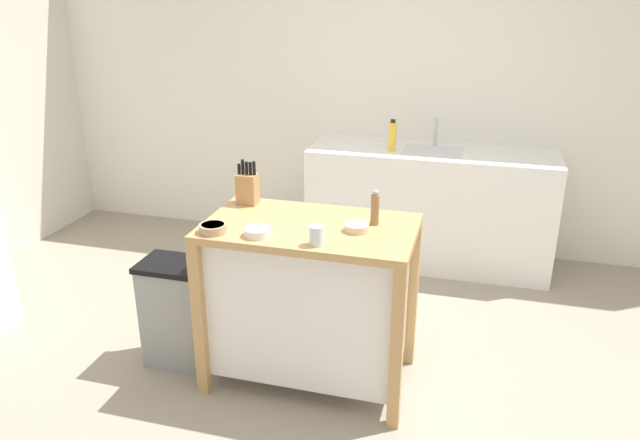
{
  "coord_description": "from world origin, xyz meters",
  "views": [
    {
      "loc": [
        0.72,
        -2.73,
        2.06
      ],
      "look_at": [
        -0.09,
        0.22,
        0.87
      ],
      "focal_mm": 33.98,
      "sensor_mm": 36.0,
      "label": 1
    }
  ],
  "objects_px": {
    "drinking_cup": "(317,235)",
    "knife_block": "(247,188)",
    "bowl_ceramic_wide": "(258,232)",
    "trash_bin": "(176,312)",
    "sink_faucet": "(436,132)",
    "kitchen_island": "(310,295)",
    "bowl_stoneware_deep": "(357,228)",
    "bowl_ceramic_small": "(213,228)",
    "bottle_hand_soap": "(392,136)",
    "pepper_grinder": "(375,208)"
  },
  "relations": [
    {
      "from": "drinking_cup",
      "to": "pepper_grinder",
      "type": "bearing_deg",
      "value": 56.93
    },
    {
      "from": "sink_faucet",
      "to": "drinking_cup",
      "type": "bearing_deg",
      "value": -99.61
    },
    {
      "from": "bowl_ceramic_small",
      "to": "bowl_stoneware_deep",
      "type": "height_order",
      "value": "bowl_ceramic_small"
    },
    {
      "from": "bowl_ceramic_small",
      "to": "trash_bin",
      "type": "relative_size",
      "value": 0.22
    },
    {
      "from": "bowl_ceramic_wide",
      "to": "sink_faucet",
      "type": "bearing_deg",
      "value": 72.25
    },
    {
      "from": "knife_block",
      "to": "drinking_cup",
      "type": "xyz_separation_m",
      "value": [
        0.53,
        -0.45,
        -0.04
      ]
    },
    {
      "from": "trash_bin",
      "to": "sink_faucet",
      "type": "distance_m",
      "value": 2.38
    },
    {
      "from": "knife_block",
      "to": "sink_faucet",
      "type": "bearing_deg",
      "value": 61.81
    },
    {
      "from": "kitchen_island",
      "to": "bowl_ceramic_small",
      "type": "relative_size",
      "value": 7.83
    },
    {
      "from": "pepper_grinder",
      "to": "sink_faucet",
      "type": "relative_size",
      "value": 0.84
    },
    {
      "from": "drinking_cup",
      "to": "bottle_hand_soap",
      "type": "relative_size",
      "value": 0.41
    },
    {
      "from": "drinking_cup",
      "to": "bottle_hand_soap",
      "type": "height_order",
      "value": "bottle_hand_soap"
    },
    {
      "from": "knife_block",
      "to": "bowl_ceramic_small",
      "type": "height_order",
      "value": "knife_block"
    },
    {
      "from": "kitchen_island",
      "to": "sink_faucet",
      "type": "distance_m",
      "value": 1.98
    },
    {
      "from": "kitchen_island",
      "to": "bowl_stoneware_deep",
      "type": "xyz_separation_m",
      "value": [
        0.25,
        -0.02,
        0.43
      ]
    },
    {
      "from": "pepper_grinder",
      "to": "bottle_hand_soap",
      "type": "relative_size",
      "value": 0.79
    },
    {
      "from": "pepper_grinder",
      "to": "drinking_cup",
      "type": "bearing_deg",
      "value": -123.07
    },
    {
      "from": "trash_bin",
      "to": "sink_faucet",
      "type": "bearing_deg",
      "value": 56.98
    },
    {
      "from": "trash_bin",
      "to": "bottle_hand_soap",
      "type": "relative_size",
      "value": 2.67
    },
    {
      "from": "knife_block",
      "to": "bottle_hand_soap",
      "type": "distance_m",
      "value": 1.52
    },
    {
      "from": "kitchen_island",
      "to": "trash_bin",
      "type": "bearing_deg",
      "value": -176.34
    },
    {
      "from": "knife_block",
      "to": "trash_bin",
      "type": "xyz_separation_m",
      "value": [
        -0.36,
        -0.27,
        -0.69
      ]
    },
    {
      "from": "drinking_cup",
      "to": "trash_bin",
      "type": "height_order",
      "value": "drinking_cup"
    },
    {
      "from": "pepper_grinder",
      "to": "kitchen_island",
      "type": "bearing_deg",
      "value": -163.84
    },
    {
      "from": "trash_bin",
      "to": "bottle_hand_soap",
      "type": "xyz_separation_m",
      "value": [
        0.94,
        1.67,
        0.7
      ]
    },
    {
      "from": "bowl_ceramic_wide",
      "to": "pepper_grinder",
      "type": "height_order",
      "value": "pepper_grinder"
    },
    {
      "from": "bottle_hand_soap",
      "to": "bowl_ceramic_small",
      "type": "bearing_deg",
      "value": -107.82
    },
    {
      "from": "knife_block",
      "to": "bowl_ceramic_wide",
      "type": "distance_m",
      "value": 0.48
    },
    {
      "from": "kitchen_island",
      "to": "trash_bin",
      "type": "distance_m",
      "value": 0.81
    },
    {
      "from": "kitchen_island",
      "to": "bowl_ceramic_small",
      "type": "bearing_deg",
      "value": -152.62
    },
    {
      "from": "sink_faucet",
      "to": "bottle_hand_soap",
      "type": "bearing_deg",
      "value": -141.67
    },
    {
      "from": "knife_block",
      "to": "kitchen_island",
      "type": "bearing_deg",
      "value": -27.18
    },
    {
      "from": "drinking_cup",
      "to": "bowl_ceramic_wide",
      "type": "bearing_deg",
      "value": 174.38
    },
    {
      "from": "kitchen_island",
      "to": "bowl_ceramic_wide",
      "type": "xyz_separation_m",
      "value": [
        -0.2,
        -0.21,
        0.43
      ]
    },
    {
      "from": "bowl_ceramic_wide",
      "to": "trash_bin",
      "type": "height_order",
      "value": "bowl_ceramic_wide"
    },
    {
      "from": "kitchen_island",
      "to": "bowl_ceramic_wide",
      "type": "relative_size",
      "value": 8.29
    },
    {
      "from": "bowl_ceramic_wide",
      "to": "trash_bin",
      "type": "xyz_separation_m",
      "value": [
        -0.58,
        0.16,
        -0.62
      ]
    },
    {
      "from": "kitchen_island",
      "to": "bowl_stoneware_deep",
      "type": "bearing_deg",
      "value": -5.33
    },
    {
      "from": "bowl_ceramic_small",
      "to": "trash_bin",
      "type": "height_order",
      "value": "bowl_ceramic_small"
    },
    {
      "from": "bowl_ceramic_small",
      "to": "bowl_stoneware_deep",
      "type": "bearing_deg",
      "value": 16.37
    },
    {
      "from": "kitchen_island",
      "to": "pepper_grinder",
      "type": "xyz_separation_m",
      "value": [
        0.32,
        0.09,
        0.49
      ]
    },
    {
      "from": "kitchen_island",
      "to": "bowl_ceramic_wide",
      "type": "distance_m",
      "value": 0.52
    },
    {
      "from": "bottle_hand_soap",
      "to": "bowl_ceramic_wide",
      "type": "bearing_deg",
      "value": -101.29
    },
    {
      "from": "trash_bin",
      "to": "kitchen_island",
      "type": "bearing_deg",
      "value": 3.66
    },
    {
      "from": "knife_block",
      "to": "pepper_grinder",
      "type": "bearing_deg",
      "value": -9.54
    },
    {
      "from": "kitchen_island",
      "to": "bottle_hand_soap",
      "type": "height_order",
      "value": "bottle_hand_soap"
    },
    {
      "from": "drinking_cup",
      "to": "knife_block",
      "type": "bearing_deg",
      "value": 139.16
    },
    {
      "from": "kitchen_island",
      "to": "bowl_ceramic_small",
      "type": "height_order",
      "value": "bowl_ceramic_small"
    },
    {
      "from": "kitchen_island",
      "to": "bowl_stoneware_deep",
      "type": "relative_size",
      "value": 9.06
    },
    {
      "from": "bowl_ceramic_wide",
      "to": "bottle_hand_soap",
      "type": "relative_size",
      "value": 0.55
    }
  ]
}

